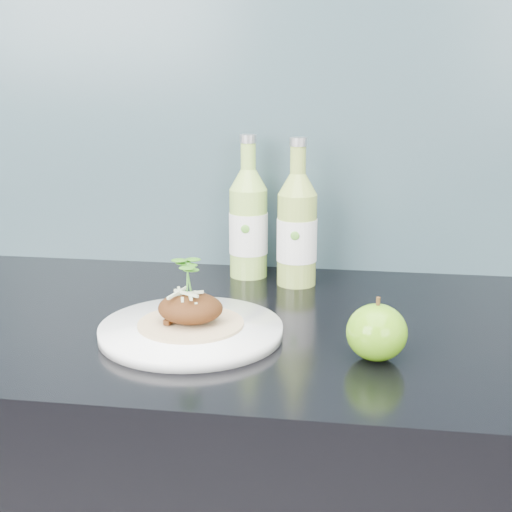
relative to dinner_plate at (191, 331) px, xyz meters
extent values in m
cube|color=#618B99|center=(0.10, 0.37, 0.34)|extent=(4.00, 0.02, 0.70)
cylinder|color=white|center=(0.00, 0.00, 0.00)|extent=(0.33, 0.33, 0.02)
cylinder|color=tan|center=(0.00, 0.00, 0.01)|extent=(0.14, 0.14, 0.00)
ellipsoid|color=#50290F|center=(0.00, 0.00, 0.03)|extent=(0.09, 0.08, 0.04)
ellipsoid|color=#629610|center=(0.25, -0.04, 0.03)|extent=(0.09, 0.09, 0.07)
cylinder|color=#472D14|center=(0.25, -0.04, 0.07)|extent=(0.01, 0.00, 0.01)
cylinder|color=#9BC954|center=(0.03, 0.30, 0.07)|extent=(0.08, 0.08, 0.15)
cone|color=#9BC954|center=(0.03, 0.30, 0.16)|extent=(0.06, 0.06, 0.03)
cylinder|color=#9BC954|center=(0.03, 0.30, 0.20)|extent=(0.03, 0.03, 0.04)
cylinder|color=silver|center=(0.03, 0.30, 0.23)|extent=(0.03, 0.03, 0.01)
cylinder|color=white|center=(0.03, 0.30, 0.07)|extent=(0.08, 0.08, 0.07)
ellipsoid|color=#59A533|center=(0.03, 0.27, 0.08)|extent=(0.01, 0.00, 0.01)
cylinder|color=#93B049|center=(0.12, 0.26, 0.07)|extent=(0.07, 0.07, 0.15)
cone|color=#93B049|center=(0.12, 0.26, 0.16)|extent=(0.06, 0.06, 0.03)
cylinder|color=#93B049|center=(0.12, 0.26, 0.20)|extent=(0.03, 0.03, 0.04)
cylinder|color=silver|center=(0.12, 0.26, 0.23)|extent=(0.03, 0.03, 0.01)
cylinder|color=white|center=(0.12, 0.26, 0.07)|extent=(0.07, 0.07, 0.07)
ellipsoid|color=#59A533|center=(0.12, 0.23, 0.08)|extent=(0.01, 0.00, 0.01)
camera|label=1|loc=(0.22, -0.88, 0.34)|focal=50.00mm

